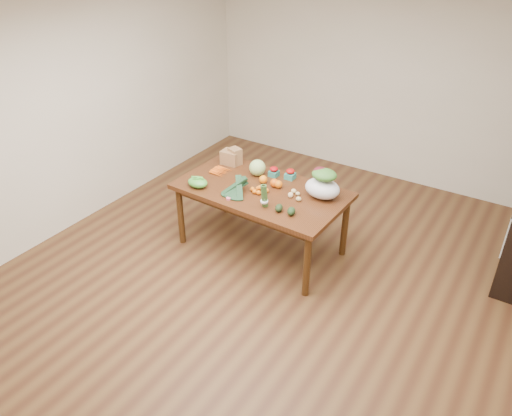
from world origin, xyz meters
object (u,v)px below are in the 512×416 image
Objects in this scene: paper_bag at (231,156)px; mandarin_cluster at (260,189)px; kale_bunch at (234,188)px; cabbage at (257,168)px; dining_table at (261,219)px; salad_bag at (323,185)px; asparagus_bundle at (264,196)px.

mandarin_cluster is at bearing -31.27° from paper_bag.
paper_bag is 0.68× the size of kale_bunch.
dining_table is at bearing -49.94° from cabbage.
salad_bag is at bearing -4.41° from cabbage.
asparagus_bundle is (0.38, -0.03, 0.05)m from kale_bunch.
kale_bunch reaches higher than mandarin_cluster.
dining_table is 0.83m from paper_bag.
paper_bag is at bearing 129.84° from kale_bunch.
dining_table is 6.44× the size of paper_bag.
kale_bunch is 0.89m from salad_bag.
mandarin_cluster is 0.72× the size of asparagus_bundle.
kale_bunch is 0.38m from asparagus_bundle.
salad_bag reaches higher than mandarin_cluster.
cabbage is (-0.20, 0.24, 0.46)m from dining_table.
kale_bunch is at bearing -118.47° from dining_table.
dining_table is 9.76× the size of mandarin_cluster.
cabbage is 0.72× the size of asparagus_bundle.
salad_bag is (0.77, 0.45, 0.06)m from kale_bunch.
cabbage is 0.99× the size of mandarin_cluster.
asparagus_bundle is (0.42, -0.54, 0.04)m from cabbage.
salad_bag is at bearing 52.84° from asparagus_bundle.
asparagus_bundle reaches higher than cabbage.
kale_bunch reaches higher than dining_table.
salad_bag is (1.22, -0.14, 0.04)m from paper_bag.
kale_bunch is at bearing -52.17° from paper_bag.
salad_bag is (0.61, 0.18, 0.52)m from dining_table.
cabbage reaches higher than kale_bunch.
asparagus_bundle is at bearing -36.58° from paper_bag.
dining_table is 0.62m from asparagus_bundle.
kale_bunch is (-0.18, -0.20, 0.04)m from mandarin_cluster.
kale_bunch is at bearing -84.86° from cabbage.
paper_bag is 1.03m from asparagus_bundle.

